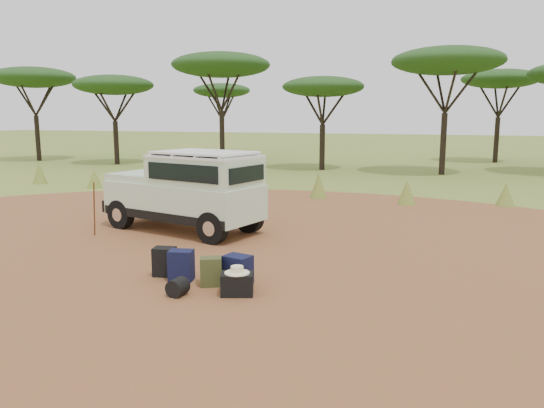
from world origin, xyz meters
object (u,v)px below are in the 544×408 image
(safari_vehicle, at_px, (187,193))
(duffel_navy, at_px, (238,270))
(backpack_black, at_px, (165,262))
(backpack_navy, at_px, (181,265))
(backpack_olive, at_px, (211,272))
(hard_case, at_px, (237,284))
(walking_staff, at_px, (94,209))

(safari_vehicle, height_order, duffel_navy, safari_vehicle)
(backpack_black, relative_size, backpack_navy, 0.97)
(backpack_olive, distance_m, hard_case, 0.66)
(safari_vehicle, distance_m, hard_case, 5.04)
(backpack_navy, xyz_separation_m, duffel_navy, (1.01, 0.13, -0.02))
(safari_vehicle, relative_size, walking_staff, 3.15)
(backpack_black, bearing_deg, duffel_navy, -10.99)
(backpack_olive, bearing_deg, walking_staff, 125.65)
(safari_vehicle, distance_m, backpack_olive, 4.48)
(safari_vehicle, distance_m, duffel_navy, 4.50)
(safari_vehicle, height_order, walking_staff, safari_vehicle)
(backpack_black, distance_m, backpack_olive, 1.06)
(walking_staff, relative_size, backpack_black, 2.64)
(walking_staff, bearing_deg, backpack_navy, -77.11)
(safari_vehicle, xyz_separation_m, walking_staff, (-1.78, -1.29, -0.30))
(duffel_navy, bearing_deg, backpack_olive, -133.58)
(safari_vehicle, bearing_deg, hard_case, -38.99)
(walking_staff, height_order, backpack_navy, walking_staff)
(duffel_navy, bearing_deg, safari_vehicle, 142.65)
(backpack_black, bearing_deg, safari_vehicle, 100.18)
(duffel_navy, xyz_separation_m, hard_case, (0.20, -0.53, -0.07))
(walking_staff, bearing_deg, duffel_navy, -69.44)
(walking_staff, relative_size, hard_case, 2.71)
(backpack_navy, relative_size, duffel_navy, 1.08)
(backpack_navy, distance_m, hard_case, 1.28)
(backpack_black, xyz_separation_m, hard_case, (1.62, -0.54, -0.08))
(safari_vehicle, bearing_deg, duffel_navy, -37.07)
(backpack_black, bearing_deg, hard_case, -28.86)
(walking_staff, height_order, duffel_navy, walking_staff)
(backpack_navy, bearing_deg, backpack_black, 149.46)
(backpack_navy, xyz_separation_m, backpack_olive, (0.62, -0.11, -0.02))
(safari_vehicle, bearing_deg, backpack_black, -54.42)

